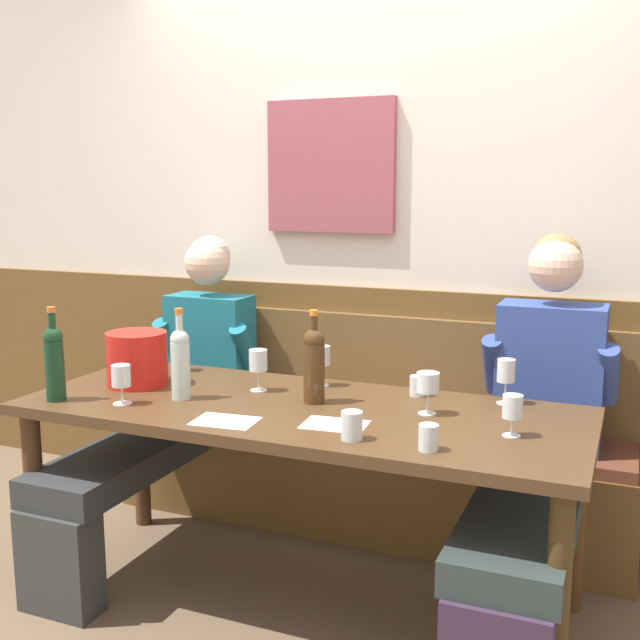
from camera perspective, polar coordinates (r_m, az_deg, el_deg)
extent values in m
cube|color=brown|center=(2.94, -2.58, -21.41)|extent=(6.80, 6.80, 0.02)
cube|color=silver|center=(3.53, 4.88, 7.93)|extent=(6.80, 0.08, 2.80)
cube|color=#9B4B56|center=(3.56, 0.77, 11.36)|extent=(0.61, 0.04, 0.60)
cube|color=brown|center=(3.62, 4.41, -5.99)|extent=(6.80, 0.03, 1.06)
cube|color=brown|center=(3.51, 3.16, -11.81)|extent=(2.31, 0.42, 0.44)
cube|color=#5C2E1F|center=(3.43, 3.20, -8.01)|extent=(2.26, 0.39, 0.05)
cube|color=brown|center=(3.54, 4.27, -3.27)|extent=(2.31, 0.04, 0.45)
cube|color=#482F1A|center=(2.75, -1.51, -6.79)|extent=(2.01, 0.80, 0.04)
cylinder|color=#482A17|center=(3.12, -20.41, -12.68)|extent=(0.07, 0.07, 0.71)
cylinder|color=#452F15|center=(2.38, 17.21, -19.83)|extent=(0.07, 0.07, 0.71)
cylinder|color=#4A2D19|center=(3.59, -13.17, -9.30)|extent=(0.07, 0.07, 0.71)
cylinder|color=#4D2F15|center=(2.97, 18.51, -13.70)|extent=(0.07, 0.07, 0.71)
cube|color=#323433|center=(3.03, -18.78, -16.62)|extent=(0.30, 0.14, 0.38)
cube|color=#2D3031|center=(3.29, -13.28, -9.60)|extent=(0.33, 1.09, 0.11)
cube|color=#196778|center=(3.67, -8.15, -2.23)|extent=(0.39, 0.20, 0.53)
sphere|color=beige|center=(3.60, -8.39, 4.26)|extent=(0.21, 0.21, 0.21)
sphere|color=beige|center=(3.62, -8.20, 4.71)|extent=(0.19, 0.19, 0.19)
cylinder|color=#196778|center=(3.75, -11.19, -1.71)|extent=(0.08, 0.20, 0.27)
cylinder|color=#196778|center=(3.54, -5.62, -2.25)|extent=(0.08, 0.20, 0.27)
cube|color=#2C3634|center=(2.74, 14.99, -13.79)|extent=(0.34, 1.08, 0.11)
cube|color=#2F458E|center=(3.18, 16.72, -4.00)|extent=(0.41, 0.22, 0.57)
sphere|color=beige|center=(3.10, 17.11, 3.91)|extent=(0.21, 0.21, 0.21)
sphere|color=#9A7448|center=(3.12, 17.18, 4.43)|extent=(0.19, 0.19, 0.19)
cylinder|color=#2F458E|center=(3.16, 12.78, -3.27)|extent=(0.08, 0.20, 0.27)
cylinder|color=#2F458E|center=(3.12, 20.60, -3.84)|extent=(0.08, 0.20, 0.27)
cylinder|color=red|center=(3.09, -13.44, -2.81)|extent=(0.24, 0.24, 0.21)
cylinder|color=silver|center=(2.85, -10.32, -3.73)|extent=(0.07, 0.07, 0.21)
sphere|color=silver|center=(2.83, -10.39, -1.41)|extent=(0.07, 0.07, 0.07)
cylinder|color=silver|center=(2.82, -10.42, -0.39)|extent=(0.03, 0.03, 0.08)
cylinder|color=orange|center=(2.81, -10.46, 0.66)|extent=(0.03, 0.03, 0.02)
cylinder|color=#482D16|center=(2.76, -0.44, -3.97)|extent=(0.08, 0.08, 0.22)
sphere|color=#482D16|center=(2.73, -0.45, -1.48)|extent=(0.08, 0.08, 0.08)
cylinder|color=#482D16|center=(2.72, -0.45, -0.48)|extent=(0.03, 0.03, 0.08)
cylinder|color=orange|center=(2.71, -0.45, 0.54)|extent=(0.03, 0.03, 0.02)
cylinder|color=#14381E|center=(2.95, -19.10, -3.57)|extent=(0.07, 0.07, 0.22)
sphere|color=#14381E|center=(2.92, -19.24, -1.21)|extent=(0.07, 0.07, 0.07)
cylinder|color=#14381E|center=(2.91, -19.30, -0.25)|extent=(0.03, 0.03, 0.08)
cylinder|color=orange|center=(2.91, -19.35, 0.73)|extent=(0.03, 0.03, 0.02)
cylinder|color=silver|center=(2.95, -4.59, -5.23)|extent=(0.06, 0.06, 0.00)
cylinder|color=silver|center=(2.94, -4.60, -4.48)|extent=(0.01, 0.01, 0.08)
cylinder|color=silver|center=(2.92, -4.62, -2.99)|extent=(0.07, 0.07, 0.08)
cylinder|color=#DFE479|center=(2.93, -4.61, -3.50)|extent=(0.06, 0.06, 0.03)
cylinder|color=silver|center=(3.32, -14.61, -3.79)|extent=(0.07, 0.07, 0.00)
cylinder|color=silver|center=(3.32, -14.63, -3.21)|extent=(0.01, 0.01, 0.06)
cylinder|color=silver|center=(3.30, -14.69, -1.95)|extent=(0.07, 0.07, 0.08)
cylinder|color=silver|center=(3.01, 0.12, -4.86)|extent=(0.06, 0.06, 0.00)
cylinder|color=silver|center=(3.00, 0.12, -4.09)|extent=(0.01, 0.01, 0.08)
cylinder|color=silver|center=(2.99, 0.12, -2.65)|extent=(0.07, 0.07, 0.08)
cylinder|color=#ECE790|center=(2.99, 0.12, -3.15)|extent=(0.06, 0.06, 0.02)
cylinder|color=silver|center=(2.67, 7.97, -6.90)|extent=(0.06, 0.06, 0.00)
cylinder|color=silver|center=(2.66, 7.99, -6.09)|extent=(0.01, 0.01, 0.07)
cylinder|color=silver|center=(2.64, 8.03, -4.60)|extent=(0.08, 0.08, 0.07)
cylinder|color=silver|center=(3.31, -10.41, -3.69)|extent=(0.06, 0.06, 0.00)
cylinder|color=silver|center=(3.30, -10.43, -3.09)|extent=(0.01, 0.01, 0.07)
cylinder|color=silver|center=(3.29, -10.47, -1.96)|extent=(0.06, 0.06, 0.07)
cylinder|color=beige|center=(3.29, -10.46, -2.34)|extent=(0.06, 0.06, 0.02)
cylinder|color=silver|center=(2.85, 13.57, -6.03)|extent=(0.06, 0.06, 0.00)
cylinder|color=silver|center=(2.84, 13.61, -5.24)|extent=(0.01, 0.01, 0.08)
cylinder|color=silver|center=(2.82, 13.67, -3.67)|extent=(0.06, 0.06, 0.08)
cylinder|color=#E6E681|center=(2.82, 13.65, -4.21)|extent=(0.06, 0.06, 0.03)
cylinder|color=silver|center=(2.85, -14.48, -6.03)|extent=(0.07, 0.07, 0.00)
cylinder|color=silver|center=(2.85, -14.51, -5.39)|extent=(0.01, 0.01, 0.06)
cylinder|color=silver|center=(2.83, -14.57, -4.02)|extent=(0.07, 0.07, 0.08)
cylinder|color=#E4E486|center=(2.83, -14.55, -4.52)|extent=(0.06, 0.06, 0.03)
cylinder|color=silver|center=(2.49, 14.03, -8.34)|extent=(0.06, 0.06, 0.00)
cylinder|color=silver|center=(2.48, 14.06, -7.68)|extent=(0.01, 0.01, 0.06)
cylinder|color=silver|center=(2.47, 14.13, -6.25)|extent=(0.06, 0.06, 0.07)
cylinder|color=#E3D47B|center=(2.47, 14.10, -6.77)|extent=(0.06, 0.06, 0.03)
cylinder|color=silver|center=(2.89, 7.27, -4.88)|extent=(0.06, 0.06, 0.08)
cylinder|color=silver|center=(2.31, 8.07, -8.64)|extent=(0.06, 0.06, 0.08)
cylinder|color=silver|center=(2.38, 2.38, -7.84)|extent=(0.07, 0.07, 0.09)
cube|color=white|center=(2.53, 1.11, -7.78)|extent=(0.22, 0.17, 0.00)
cube|color=white|center=(2.59, -7.06, -7.47)|extent=(0.22, 0.17, 0.00)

